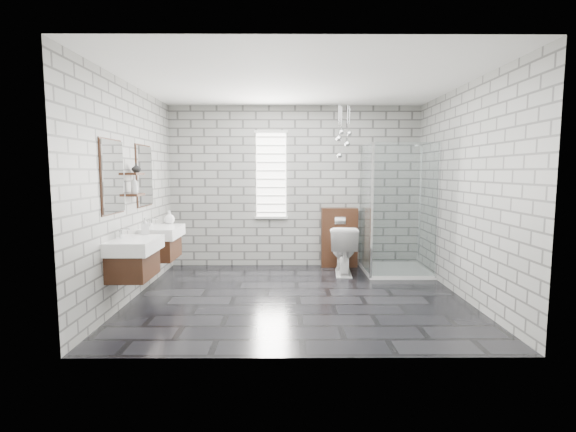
{
  "coord_description": "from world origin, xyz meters",
  "views": [
    {
      "loc": [
        -0.16,
        -5.26,
        1.61
      ],
      "look_at": [
        -0.12,
        0.35,
        1.01
      ],
      "focal_mm": 26.0,
      "sensor_mm": 36.0,
      "label": 1
    }
  ],
  "objects_px": {
    "vanity_right": "(159,233)",
    "vanity_left": "(131,247)",
    "cistern_panel": "(339,237)",
    "toilet": "(343,250)",
    "shower_enclosure": "(391,242)"
  },
  "relations": [
    {
      "from": "vanity_left",
      "to": "vanity_right",
      "type": "xyz_separation_m",
      "value": [
        0.0,
        1.05,
        0.0
      ]
    },
    {
      "from": "vanity_left",
      "to": "cistern_panel",
      "type": "distance_m",
      "value": 3.52
    },
    {
      "from": "vanity_right",
      "to": "vanity_left",
      "type": "bearing_deg",
      "value": -90.0
    },
    {
      "from": "cistern_panel",
      "to": "vanity_left",
      "type": "bearing_deg",
      "value": -139.19
    },
    {
      "from": "vanity_left",
      "to": "shower_enclosure",
      "type": "relative_size",
      "value": 0.77
    },
    {
      "from": "vanity_left",
      "to": "toilet",
      "type": "relative_size",
      "value": 2.05
    },
    {
      "from": "vanity_left",
      "to": "vanity_right",
      "type": "bearing_deg",
      "value": 90.0
    },
    {
      "from": "vanity_right",
      "to": "toilet",
      "type": "distance_m",
      "value": 2.78
    },
    {
      "from": "vanity_left",
      "to": "shower_enclosure",
      "type": "height_order",
      "value": "shower_enclosure"
    },
    {
      "from": "cistern_panel",
      "to": "toilet",
      "type": "xyz_separation_m",
      "value": [
        0.0,
        -0.5,
        -0.12
      ]
    },
    {
      "from": "vanity_right",
      "to": "cistern_panel",
      "type": "xyz_separation_m",
      "value": [
        2.66,
        1.24,
        -0.26
      ]
    },
    {
      "from": "vanity_left",
      "to": "toilet",
      "type": "distance_m",
      "value": 3.23
    },
    {
      "from": "vanity_right",
      "to": "toilet",
      "type": "height_order",
      "value": "vanity_right"
    },
    {
      "from": "toilet",
      "to": "vanity_right",
      "type": "bearing_deg",
      "value": 20.48
    },
    {
      "from": "toilet",
      "to": "shower_enclosure",
      "type": "bearing_deg",
      "value": -176.54
    }
  ]
}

